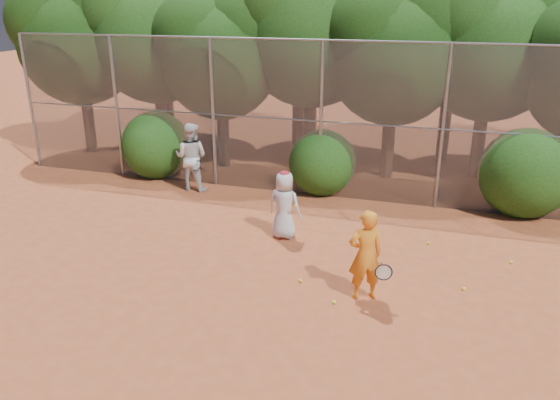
% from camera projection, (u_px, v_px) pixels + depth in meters
% --- Properties ---
extents(ground, '(80.00, 80.00, 0.00)m').
position_uv_depth(ground, '(293.00, 319.00, 8.97)').
color(ground, '#984222').
rests_on(ground, ground).
extents(fence_back, '(20.05, 0.09, 4.03)m').
position_uv_depth(fence_back, '(355.00, 122.00, 13.65)').
color(fence_back, gray).
rests_on(fence_back, ground).
extents(tree_0, '(4.38, 3.81, 6.00)m').
position_uv_depth(tree_0, '(80.00, 32.00, 17.43)').
color(tree_0, black).
rests_on(tree_0, ground).
extents(tree_1, '(4.64, 4.03, 6.35)m').
position_uv_depth(tree_1, '(157.00, 25.00, 17.10)').
color(tree_1, black).
rests_on(tree_1, ground).
extents(tree_2, '(3.99, 3.47, 5.47)m').
position_uv_depth(tree_2, '(222.00, 48.00, 15.97)').
color(tree_2, black).
rests_on(tree_2, ground).
extents(tree_3, '(4.89, 4.26, 6.70)m').
position_uv_depth(tree_3, '(314.00, 18.00, 15.89)').
color(tree_3, black).
rests_on(tree_3, ground).
extents(tree_4, '(4.19, 3.64, 5.73)m').
position_uv_depth(tree_4, '(397.00, 45.00, 14.87)').
color(tree_4, black).
rests_on(tree_4, ground).
extents(tree_5, '(4.51, 3.92, 6.17)m').
position_uv_depth(tree_5, '(495.00, 34.00, 14.78)').
color(tree_5, black).
rests_on(tree_5, ground).
extents(tree_9, '(4.83, 4.20, 6.62)m').
position_uv_depth(tree_9, '(164.00, 16.00, 19.38)').
color(tree_9, black).
rests_on(tree_9, ground).
extents(tree_10, '(5.15, 4.48, 7.06)m').
position_uv_depth(tree_10, '(301.00, 8.00, 18.05)').
color(tree_10, black).
rests_on(tree_10, ground).
extents(tree_11, '(4.64, 4.03, 6.35)m').
position_uv_depth(tree_11, '(457.00, 26.00, 16.46)').
color(tree_11, black).
rests_on(tree_11, ground).
extents(bush_0, '(2.00, 2.00, 2.00)m').
position_uv_depth(bush_0, '(156.00, 142.00, 15.94)').
color(bush_0, '#184010').
rests_on(bush_0, ground).
extents(bush_1, '(1.80, 1.80, 1.80)m').
position_uv_depth(bush_1, '(322.00, 160.00, 14.57)').
color(bush_1, '#184010').
rests_on(bush_1, ground).
extents(bush_2, '(2.20, 2.20, 2.20)m').
position_uv_depth(bush_2, '(526.00, 169.00, 13.10)').
color(bush_2, '#184010').
rests_on(bush_2, ground).
extents(player_yellow, '(0.86, 0.62, 1.65)m').
position_uv_depth(player_yellow, '(365.00, 255.00, 9.35)').
color(player_yellow, orange).
rests_on(player_yellow, ground).
extents(player_teen, '(0.78, 0.55, 1.53)m').
position_uv_depth(player_teen, '(284.00, 205.00, 11.79)').
color(player_teen, silver).
rests_on(player_teen, ground).
extents(player_white, '(0.95, 0.83, 1.86)m').
position_uv_depth(player_white, '(191.00, 157.00, 14.72)').
color(player_white, silver).
rests_on(player_white, ground).
extents(ball_0, '(0.07, 0.07, 0.07)m').
position_uv_depth(ball_0, '(464.00, 289.00, 9.85)').
color(ball_0, yellow).
rests_on(ball_0, ground).
extents(ball_1, '(0.07, 0.07, 0.07)m').
position_uv_depth(ball_1, '(428.00, 243.00, 11.68)').
color(ball_1, yellow).
rests_on(ball_1, ground).
extents(ball_2, '(0.07, 0.07, 0.07)m').
position_uv_depth(ball_2, '(334.00, 302.00, 9.42)').
color(ball_2, yellow).
rests_on(ball_2, ground).
extents(ball_4, '(0.07, 0.07, 0.07)m').
position_uv_depth(ball_4, '(300.00, 280.00, 10.14)').
color(ball_4, yellow).
rests_on(ball_4, ground).
extents(ball_5, '(0.07, 0.07, 0.07)m').
position_uv_depth(ball_5, '(511.00, 262.00, 10.84)').
color(ball_5, yellow).
rests_on(ball_5, ground).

